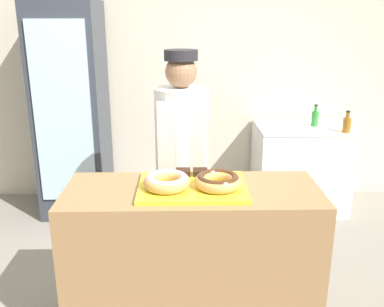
% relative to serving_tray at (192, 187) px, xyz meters
% --- Properties ---
extents(wall_back, '(8.00, 0.06, 2.70)m').
position_rel_serving_tray_xyz_m(wall_back, '(0.00, 2.13, 0.42)').
color(wall_back, beige).
rests_on(wall_back, ground_plane).
extents(display_counter, '(1.46, 0.57, 0.92)m').
position_rel_serving_tray_xyz_m(display_counter, '(0.00, 0.00, -0.47)').
color(display_counter, '#997047').
rests_on(display_counter, ground_plane).
extents(serving_tray, '(0.61, 0.45, 0.02)m').
position_rel_serving_tray_xyz_m(serving_tray, '(0.00, 0.00, 0.00)').
color(serving_tray, yellow).
rests_on(serving_tray, display_counter).
extents(donut_light_glaze, '(0.26, 0.26, 0.07)m').
position_rel_serving_tray_xyz_m(donut_light_glaze, '(-0.14, -0.03, 0.05)').
color(donut_light_glaze, tan).
rests_on(donut_light_glaze, serving_tray).
extents(donut_chocolate_glaze, '(0.26, 0.26, 0.07)m').
position_rel_serving_tray_xyz_m(donut_chocolate_glaze, '(0.14, -0.03, 0.05)').
color(donut_chocolate_glaze, tan).
rests_on(donut_chocolate_glaze, serving_tray).
extents(brownie_back_left, '(0.09, 0.09, 0.03)m').
position_rel_serving_tray_xyz_m(brownie_back_left, '(-0.05, 0.17, 0.03)').
color(brownie_back_left, black).
rests_on(brownie_back_left, serving_tray).
extents(brownie_back_right, '(0.09, 0.09, 0.03)m').
position_rel_serving_tray_xyz_m(brownie_back_right, '(0.05, 0.17, 0.03)').
color(brownie_back_right, black).
rests_on(brownie_back_right, serving_tray).
extents(baker_person, '(0.37, 0.37, 1.64)m').
position_rel_serving_tray_xyz_m(baker_person, '(-0.06, 0.64, -0.06)').
color(baker_person, '#4C4C51').
rests_on(baker_person, ground_plane).
extents(beverage_fridge, '(0.60, 0.66, 1.99)m').
position_rel_serving_tray_xyz_m(beverage_fridge, '(-1.10, 1.74, 0.07)').
color(beverage_fridge, '#333842').
rests_on(beverage_fridge, ground_plane).
extents(chest_freezer, '(0.87, 0.65, 0.84)m').
position_rel_serving_tray_xyz_m(chest_freezer, '(1.10, 1.74, -0.50)').
color(chest_freezer, white).
rests_on(chest_freezer, ground_plane).
extents(bottle_green, '(0.07, 0.07, 0.21)m').
position_rel_serving_tray_xyz_m(bottle_green, '(1.22, 1.75, -0.01)').
color(bottle_green, '#2D8C38').
rests_on(bottle_green, chest_freezer).
extents(bottle_amber, '(0.07, 0.07, 0.20)m').
position_rel_serving_tray_xyz_m(bottle_amber, '(1.44, 1.50, -0.01)').
color(bottle_amber, '#99661E').
rests_on(bottle_amber, chest_freezer).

